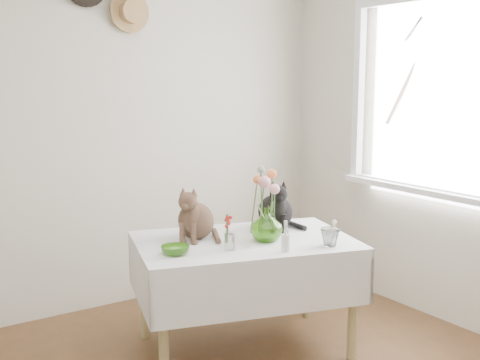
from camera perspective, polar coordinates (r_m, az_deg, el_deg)
room at (r=2.15m, az=2.93°, el=0.12°), size 4.08×4.58×2.58m
window at (r=4.09m, az=18.55°, el=6.19°), size 0.12×1.52×1.32m
dining_table at (r=3.58m, az=0.44°, el=-8.22°), size 1.43×1.13×0.67m
tabby_cat at (r=3.54m, az=-4.22°, el=-2.94°), size 0.35×0.35×0.33m
black_cat at (r=3.77m, az=3.37°, el=-2.18°), size 0.32×0.35×0.33m
flower_vase at (r=3.49m, az=2.53°, el=-4.25°), size 0.26×0.26×0.20m
green_bowl at (r=3.26m, az=-6.17°, el=-6.63°), size 0.16×0.16×0.05m
drinking_glass at (r=3.43m, az=8.53°, el=-5.38°), size 0.14×0.14×0.10m
candlestick at (r=3.29m, az=4.33°, el=-5.81°), size 0.05×0.05×0.17m
berry_jar at (r=3.30m, az=-1.00°, el=-4.98°), size 0.06×0.06×0.22m
porcelain_figurine at (r=3.68m, az=8.91°, el=-4.55°), size 0.05×0.05×0.09m
flower_bouquet at (r=3.45m, az=2.41°, el=-0.25°), size 0.17×0.12×0.39m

